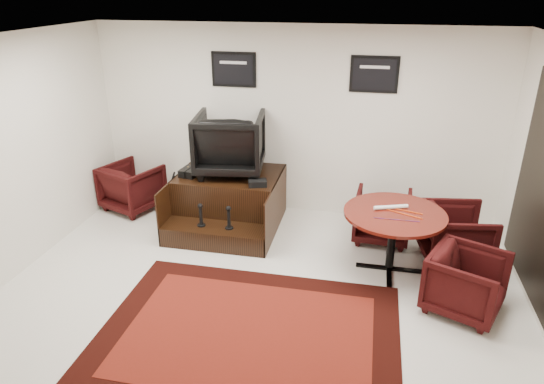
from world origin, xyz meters
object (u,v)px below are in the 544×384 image
(armchair_side, at_px, (132,185))
(table_chair_corner, at_px, (467,280))
(shine_chair, at_px, (230,140))
(table_chair_back, at_px, (382,214))
(table_chair_window, at_px, (457,232))
(shine_podium, at_px, (229,202))
(meeting_table, at_px, (394,219))

(armchair_side, height_order, table_chair_corner, armchair_side)
(shine_chair, bearing_deg, armchair_side, -9.79)
(shine_chair, xyz_separation_m, table_chair_back, (2.20, -0.16, -0.87))
(armchair_side, relative_size, table_chair_window, 0.99)
(shine_chair, relative_size, table_chair_corner, 1.27)
(shine_podium, relative_size, meeting_table, 1.26)
(shine_podium, xyz_separation_m, meeting_table, (2.31, -0.82, 0.35))
(armchair_side, relative_size, table_chair_corner, 1.05)
(armchair_side, height_order, meeting_table, armchair_side)
(table_chair_back, height_order, table_chair_corner, table_chair_corner)
(shine_podium, height_order, table_chair_window, table_chair_window)
(shine_podium, distance_m, armchair_side, 1.65)
(shine_chair, distance_m, meeting_table, 2.56)
(table_chair_corner, bearing_deg, armchair_side, 94.28)
(table_chair_back, bearing_deg, shine_chair, -0.71)
(shine_podium, height_order, table_chair_corner, same)
(table_chair_back, bearing_deg, table_chair_window, 159.76)
(table_chair_back, xyz_separation_m, table_chair_window, (0.92, -0.40, 0.02))
(armchair_side, distance_m, table_chair_back, 3.85)
(meeting_table, relative_size, table_chair_window, 1.51)
(shine_chair, height_order, table_chair_window, shine_chair)
(shine_chair, bearing_deg, table_chair_window, 162.00)
(armchair_side, bearing_deg, shine_podium, -166.05)
(shine_podium, height_order, table_chair_back, shine_podium)
(shine_chair, xyz_separation_m, meeting_table, (2.31, -0.97, -0.55))
(table_chair_window, bearing_deg, table_chair_corner, 169.40)
(shine_chair, height_order, table_chair_corner, shine_chair)
(table_chair_back, bearing_deg, armchair_side, 0.20)
(shine_podium, relative_size, shine_chair, 1.58)
(shine_podium, bearing_deg, table_chair_back, -0.30)
(table_chair_back, distance_m, table_chair_corner, 1.71)
(table_chair_window, relative_size, table_chair_corner, 1.06)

